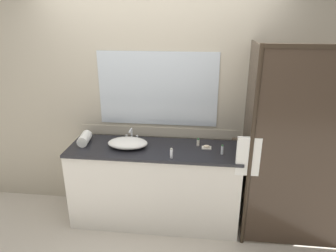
# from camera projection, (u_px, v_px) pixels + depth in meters

# --- Properties ---
(ground_plane) EXTENTS (8.00, 8.00, 0.00)m
(ground_plane) POSITION_uv_depth(u_px,v_px,m) (155.00, 219.00, 3.51)
(ground_plane) COLOR beige
(wall_back_with_mirror) EXTENTS (4.40, 0.06, 2.60)m
(wall_back_with_mirror) POSITION_uv_depth(u_px,v_px,m) (158.00, 102.00, 3.38)
(wall_back_with_mirror) COLOR #B2A893
(wall_back_with_mirror) RESTS_ON ground_plane
(vanity_cabinet) EXTENTS (1.80, 0.58, 0.90)m
(vanity_cabinet) POSITION_uv_depth(u_px,v_px,m) (155.00, 184.00, 3.36)
(vanity_cabinet) COLOR silver
(vanity_cabinet) RESTS_ON ground_plane
(shower_enclosure) EXTENTS (1.20, 0.59, 2.00)m
(shower_enclosure) POSITION_uv_depth(u_px,v_px,m) (285.00, 150.00, 2.84)
(shower_enclosure) COLOR #2D2319
(shower_enclosure) RESTS_ON ground_plane
(sink_basin) EXTENTS (0.42, 0.29, 0.09)m
(sink_basin) POSITION_uv_depth(u_px,v_px,m) (128.00, 143.00, 3.20)
(sink_basin) COLOR white
(sink_basin) RESTS_ON vanity_cabinet
(faucet) EXTENTS (0.17, 0.12, 0.14)m
(faucet) POSITION_uv_depth(u_px,v_px,m) (132.00, 136.00, 3.37)
(faucet) COLOR silver
(faucet) RESTS_ON vanity_cabinet
(soap_dish) EXTENTS (0.10, 0.07, 0.04)m
(soap_dish) POSITION_uv_depth(u_px,v_px,m) (206.00, 147.00, 3.18)
(soap_dish) COLOR silver
(soap_dish) RESTS_ON vanity_cabinet
(amenity_bottle_shampoo) EXTENTS (0.03, 0.03, 0.08)m
(amenity_bottle_shampoo) POSITION_uv_depth(u_px,v_px,m) (198.00, 142.00, 3.24)
(amenity_bottle_shampoo) COLOR silver
(amenity_bottle_shampoo) RESTS_ON vanity_cabinet
(amenity_bottle_body_wash) EXTENTS (0.03, 0.03, 0.10)m
(amenity_bottle_body_wash) POSITION_uv_depth(u_px,v_px,m) (171.00, 153.00, 2.96)
(amenity_bottle_body_wash) COLOR silver
(amenity_bottle_body_wash) RESTS_ON vanity_cabinet
(amenity_bottle_conditioner) EXTENTS (0.03, 0.03, 0.10)m
(amenity_bottle_conditioner) POSITION_uv_depth(u_px,v_px,m) (222.00, 150.00, 3.04)
(amenity_bottle_conditioner) COLOR silver
(amenity_bottle_conditioner) RESTS_ON vanity_cabinet
(rolled_towel_near_edge) EXTENTS (0.14, 0.24, 0.11)m
(rolled_towel_near_edge) POSITION_uv_depth(u_px,v_px,m) (85.00, 139.00, 3.28)
(rolled_towel_near_edge) COLOR white
(rolled_towel_near_edge) RESTS_ON vanity_cabinet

